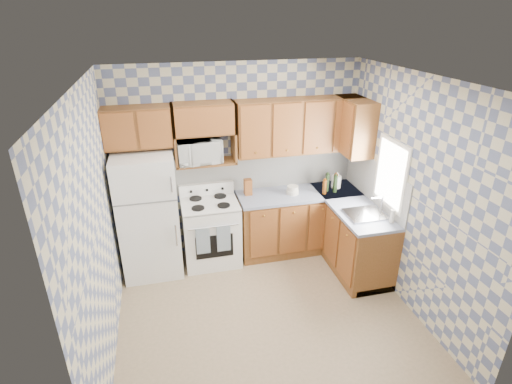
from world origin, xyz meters
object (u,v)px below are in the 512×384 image
stove_body (211,232)px  microwave (198,151)px  electric_kettle (336,182)px  refrigerator (149,215)px

stove_body → microwave: size_ratio=1.58×
microwave → electric_kettle: size_ratio=3.21×
microwave → electric_kettle: (1.95, -0.10, -0.60)m
refrigerator → stove_body: size_ratio=1.87×
stove_body → electric_kettle: 1.95m
microwave → electric_kettle: microwave is taller
stove_body → electric_kettle: size_ratio=5.06×
refrigerator → stove_body: (0.80, 0.03, -0.39)m
refrigerator → electric_kettle: bearing=1.8°
refrigerator → microwave: bearing=14.5°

